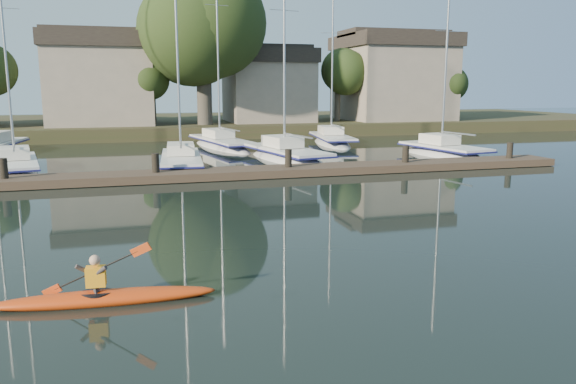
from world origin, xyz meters
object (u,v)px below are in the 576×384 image
object	(u,v)px
kayak	(103,295)
sailboat_2	(182,170)
dock	(224,173)
sailboat_1	(16,175)
sailboat_3	(286,164)
sailboat_4	(443,159)
sailboat_6	(221,150)
sailboat_7	(332,147)

from	to	relation	value
kayak	sailboat_2	size ratio (longest dim) A/B	0.29
dock	sailboat_2	xyz separation A→B (m)	(-1.54, 4.07, -0.38)
kayak	sailboat_1	size ratio (longest dim) A/B	0.32
sailboat_3	sailboat_4	size ratio (longest dim) A/B	1.12
sailboat_4	sailboat_6	distance (m)	14.51
sailboat_4	sailboat_7	distance (m)	9.30
dock	sailboat_4	bearing A→B (deg)	17.75
sailboat_6	sailboat_3	bearing A→B (deg)	-82.80
sailboat_4	sailboat_7	bearing A→B (deg)	105.69
sailboat_2	sailboat_3	distance (m)	5.99
sailboat_1	sailboat_7	xyz separation A→B (m)	(19.30, 8.25, -0.02)
kayak	sailboat_7	bearing A→B (deg)	65.24
sailboat_2	sailboat_4	bearing A→B (deg)	6.12
sailboat_1	sailboat_3	world-z (taller)	sailboat_3
sailboat_2	sailboat_6	bearing A→B (deg)	72.97
dock	sailboat_7	distance (m)	16.25
kayak	sailboat_3	xyz separation A→B (m)	(9.06, 19.28, -0.37)
sailboat_4	sailboat_2	bearing A→B (deg)	172.21
kayak	sailboat_1	world-z (taller)	sailboat_1
sailboat_2	sailboat_4	size ratio (longest dim) A/B	1.14
sailboat_2	sailboat_6	world-z (taller)	sailboat_6
sailboat_2	sailboat_3	world-z (taller)	sailboat_2
kayak	sailboat_2	distance (m)	18.46
sailboat_7	kayak	bearing A→B (deg)	-110.36
dock	sailboat_2	bearing A→B (deg)	110.66
sailboat_1	sailboat_4	xyz separation A→B (m)	(23.20, -0.19, -0.02)
kayak	sailboat_4	bearing A→B (deg)	48.72
dock	sailboat_2	world-z (taller)	sailboat_2
kayak	sailboat_3	size ratio (longest dim) A/B	0.30
kayak	dock	bearing A→B (deg)	75.28
kayak	dock	world-z (taller)	kayak
kayak	sailboat_2	xyz separation A→B (m)	(3.17, 18.18, -0.34)
sailboat_1	sailboat_2	bearing A→B (deg)	-13.84
sailboat_6	sailboat_7	bearing A→B (deg)	-9.68
sailboat_4	sailboat_6	size ratio (longest dim) A/B	0.79
kayak	sailboat_6	distance (m)	27.68
dock	sailboat_3	xyz separation A→B (m)	(4.36, 5.17, -0.41)
kayak	sailboat_4	world-z (taller)	sailboat_4
sailboat_2	sailboat_6	distance (m)	9.36
dock	sailboat_4	world-z (taller)	sailboat_4
sailboat_3	sailboat_6	xyz separation A→B (m)	(-2.41, 7.60, 0.02)
sailboat_1	sailboat_4	size ratio (longest dim) A/B	1.05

